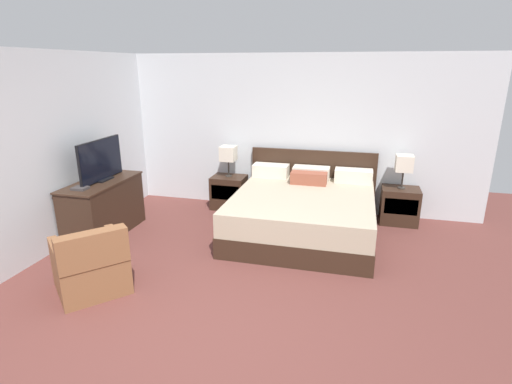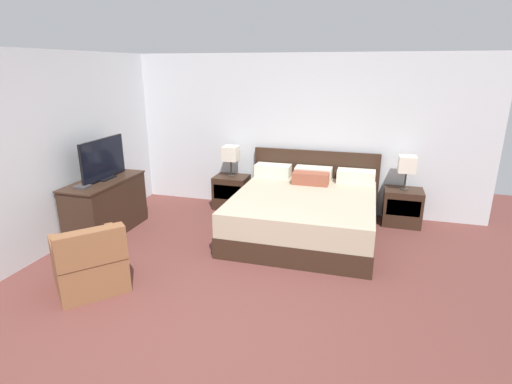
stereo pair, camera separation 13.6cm
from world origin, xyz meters
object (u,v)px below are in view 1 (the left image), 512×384
object	(u,v)px
nightstand_right	(399,206)
nightstand_left	(229,192)
tv	(101,161)
book_red_cover	(80,188)
bed	(303,212)
dresser	(104,207)
table_lamp_left	(228,154)
armchair_by_window	(91,267)
table_lamp_right	(404,164)

from	to	relation	value
nightstand_right	nightstand_left	bearing A→B (deg)	180.00
tv	book_red_cover	distance (m)	0.53
bed	tv	world-z (taller)	tv
dresser	tv	distance (m)	0.66
book_red_cover	nightstand_left	bearing A→B (deg)	53.57
nightstand_left	nightstand_right	world-z (taller)	same
table_lamp_left	armchair_by_window	xyz separation A→B (m)	(-0.59, -2.88, -0.65)
nightstand_left	table_lamp_right	xyz separation A→B (m)	(2.73, 0.00, 0.66)
bed	book_red_cover	bearing A→B (deg)	-157.77
nightstand_right	table_lamp_right	distance (m)	0.66
nightstand_left	book_red_cover	size ratio (longest dim) A/B	2.94
table_lamp_left	dresser	size ratio (longest dim) A/B	0.40
dresser	armchair_by_window	size ratio (longest dim) A/B	1.32
table_lamp_right	table_lamp_left	bearing A→B (deg)	180.00
armchair_by_window	table_lamp_left	bearing A→B (deg)	78.43
bed	book_red_cover	world-z (taller)	bed
tv	book_red_cover	xyz separation A→B (m)	(-0.02, -0.46, -0.26)
nightstand_left	table_lamp_left	world-z (taller)	table_lamp_left
tv	armchair_by_window	world-z (taller)	tv
tv	armchair_by_window	bearing A→B (deg)	-61.47
nightstand_left	tv	xyz separation A→B (m)	(-1.38, -1.43, 0.79)
table_lamp_left	dresser	bearing A→B (deg)	-132.87
book_red_cover	bed	bearing A→B (deg)	22.23
table_lamp_left	tv	size ratio (longest dim) A/B	0.56
table_lamp_left	armchair_by_window	world-z (taller)	table_lamp_left
table_lamp_left	armchair_by_window	size ratio (longest dim) A/B	0.53
tv	table_lamp_right	bearing A→B (deg)	19.19
nightstand_right	table_lamp_left	distance (m)	2.81
tv	book_red_cover	size ratio (longest dim) A/B	4.84
nightstand_right	table_lamp_right	xyz separation A→B (m)	(0.00, 0.00, 0.66)
nightstand_right	bed	bearing A→B (deg)	-150.85
dresser	armchair_by_window	xyz separation A→B (m)	(0.79, -1.39, -0.12)
table_lamp_left	book_red_cover	size ratio (longest dim) A/B	2.70
table_lamp_right	armchair_by_window	size ratio (longest dim) A/B	0.53
nightstand_left	table_lamp_left	bearing A→B (deg)	90.00
table_lamp_right	armchair_by_window	bearing A→B (deg)	-139.10
bed	table_lamp_left	world-z (taller)	table_lamp_left
armchair_by_window	nightstand_right	bearing A→B (deg)	40.89
table_lamp_right	bed	bearing A→B (deg)	-150.81
bed	tv	size ratio (longest dim) A/B	2.31
book_red_cover	armchair_by_window	distance (m)	1.37
nightstand_right	table_lamp_left	world-z (taller)	table_lamp_left
nightstand_right	armchair_by_window	bearing A→B (deg)	-139.11
nightstand_left	dresser	size ratio (longest dim) A/B	0.43
table_lamp_left	dresser	distance (m)	2.10
table_lamp_left	table_lamp_right	xyz separation A→B (m)	(2.73, 0.00, 0.00)
bed	nightstand_left	bearing A→B (deg)	150.85
dresser	tv	world-z (taller)	tv
bed	table_lamp_left	bearing A→B (deg)	150.80
dresser	armchair_by_window	world-z (taller)	dresser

